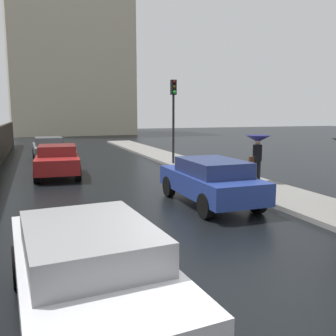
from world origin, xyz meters
TOP-DOWN VIEW (x-y plane):
  - ground at (0.00, 0.00)m, footprint 120.00×120.00m
  - car_grey_mid_road at (-1.70, 17.66)m, footprint 1.87×4.62m
  - car_blue_far_ahead at (2.46, 5.27)m, footprint 1.81×4.17m
  - car_red_behind_camera at (-1.56, 11.87)m, footprint 2.03×3.94m
  - car_white_far_lane at (-1.86, 0.21)m, footprint 2.04×4.32m
  - pedestrian_with_umbrella_near at (5.47, 7.29)m, footprint 0.95×0.95m
  - traffic_light at (4.36, 13.29)m, footprint 0.26×0.39m
  - distant_tower at (2.22, 46.73)m, footprint 15.83×12.97m

SIDE VIEW (x-z plane):
  - ground at x=0.00m, z-range 0.00..0.00m
  - car_grey_mid_road at x=-1.70m, z-range 0.02..1.41m
  - car_red_behind_camera at x=-1.56m, z-range 0.04..1.42m
  - car_white_far_lane at x=-1.86m, z-range 0.05..1.41m
  - car_blue_far_ahead at x=2.46m, z-range 0.06..1.44m
  - pedestrian_with_umbrella_near at x=5.47m, z-range 0.66..2.44m
  - traffic_light at x=4.36m, z-range 0.97..5.27m
  - distant_tower at x=2.22m, z-range -2.40..27.12m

